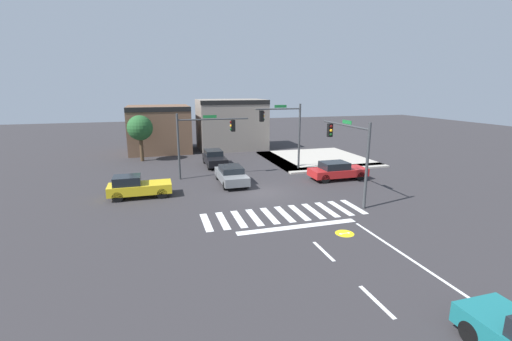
{
  "coord_description": "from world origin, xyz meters",
  "views": [
    {
      "loc": [
        -7.07,
        -22.59,
        7.28
      ],
      "look_at": [
        -0.01,
        1.51,
        1.28
      ],
      "focal_mm": 24.26,
      "sensor_mm": 36.0,
      "label": 1
    }
  ],
  "objects_px": {
    "traffic_signal_northeast": "(284,126)",
    "car_red": "(337,170)",
    "car_gray": "(231,175)",
    "car_black": "(214,158)",
    "traffic_signal_northwest": "(205,133)",
    "traffic_signal_southeast": "(348,144)",
    "car_yellow": "(137,187)",
    "roadside_tree": "(140,128)"
  },
  "relations": [
    {
      "from": "car_yellow",
      "to": "roadside_tree",
      "type": "relative_size",
      "value": 0.89
    },
    {
      "from": "car_gray",
      "to": "traffic_signal_southeast",
      "type": "bearing_deg",
      "value": 49.57
    },
    {
      "from": "car_red",
      "to": "car_gray",
      "type": "xyz_separation_m",
      "value": [
        -8.54,
        1.18,
        -0.04
      ]
    },
    {
      "from": "car_red",
      "to": "car_gray",
      "type": "height_order",
      "value": "car_red"
    },
    {
      "from": "traffic_signal_northwest",
      "to": "traffic_signal_southeast",
      "type": "bearing_deg",
      "value": -44.59
    },
    {
      "from": "traffic_signal_northwest",
      "to": "car_black",
      "type": "xyz_separation_m",
      "value": [
        1.45,
        4.28,
        -2.95
      ]
    },
    {
      "from": "roadside_tree",
      "to": "traffic_signal_southeast",
      "type": "bearing_deg",
      "value": -50.84
    },
    {
      "from": "traffic_signal_northeast",
      "to": "car_black",
      "type": "relative_size",
      "value": 1.39
    },
    {
      "from": "car_gray",
      "to": "traffic_signal_northwest",
      "type": "bearing_deg",
      "value": -146.93
    },
    {
      "from": "traffic_signal_northeast",
      "to": "car_red",
      "type": "bearing_deg",
      "value": 127.77
    },
    {
      "from": "traffic_signal_northwest",
      "to": "car_red",
      "type": "height_order",
      "value": "traffic_signal_northwest"
    },
    {
      "from": "car_red",
      "to": "car_black",
      "type": "distance_m",
      "value": 11.8
    },
    {
      "from": "car_yellow",
      "to": "car_gray",
      "type": "bearing_deg",
      "value": 13.15
    },
    {
      "from": "car_red",
      "to": "car_black",
      "type": "relative_size",
      "value": 1.08
    },
    {
      "from": "traffic_signal_northwest",
      "to": "car_red",
      "type": "relative_size",
      "value": 1.27
    },
    {
      "from": "traffic_signal_southeast",
      "to": "car_red",
      "type": "bearing_deg",
      "value": -22.43
    },
    {
      "from": "traffic_signal_southeast",
      "to": "car_red",
      "type": "height_order",
      "value": "traffic_signal_southeast"
    },
    {
      "from": "car_red",
      "to": "roadside_tree",
      "type": "relative_size",
      "value": 1.0
    },
    {
      "from": "car_yellow",
      "to": "car_red",
      "type": "xyz_separation_m",
      "value": [
        15.45,
        0.43,
        -0.01
      ]
    },
    {
      "from": "traffic_signal_northwest",
      "to": "traffic_signal_southeast",
      "type": "xyz_separation_m",
      "value": [
        8.3,
        -8.19,
        0.03
      ]
    },
    {
      "from": "traffic_signal_northwest",
      "to": "roadside_tree",
      "type": "distance_m",
      "value": 10.03
    },
    {
      "from": "traffic_signal_northwest",
      "to": "car_gray",
      "type": "relative_size",
      "value": 1.3
    },
    {
      "from": "car_red",
      "to": "car_gray",
      "type": "relative_size",
      "value": 1.03
    },
    {
      "from": "car_black",
      "to": "roadside_tree",
      "type": "distance_m",
      "value": 8.39
    },
    {
      "from": "traffic_signal_northeast",
      "to": "car_red",
      "type": "distance_m",
      "value": 6.13
    },
    {
      "from": "car_gray",
      "to": "car_black",
      "type": "bearing_deg",
      "value": -178.52
    },
    {
      "from": "car_yellow",
      "to": "car_red",
      "type": "distance_m",
      "value": 15.46
    },
    {
      "from": "car_red",
      "to": "car_black",
      "type": "xyz_separation_m",
      "value": [
        -8.72,
        7.95,
        -0.01
      ]
    },
    {
      "from": "traffic_signal_northeast",
      "to": "traffic_signal_southeast",
      "type": "xyz_separation_m",
      "value": [
        1.29,
        -8.59,
        -0.35
      ]
    },
    {
      "from": "traffic_signal_southeast",
      "to": "roadside_tree",
      "type": "distance_m",
      "value": 21.54
    },
    {
      "from": "traffic_signal_northeast",
      "to": "car_gray",
      "type": "xyz_separation_m",
      "value": [
        -5.39,
        -2.89,
        -3.37
      ]
    },
    {
      "from": "car_red",
      "to": "car_black",
      "type": "height_order",
      "value": "car_red"
    },
    {
      "from": "car_red",
      "to": "car_black",
      "type": "bearing_deg",
      "value": 137.65
    },
    {
      "from": "car_yellow",
      "to": "car_black",
      "type": "height_order",
      "value": "car_yellow"
    },
    {
      "from": "traffic_signal_southeast",
      "to": "car_gray",
      "type": "relative_size",
      "value": 1.28
    },
    {
      "from": "traffic_signal_northeast",
      "to": "roadside_tree",
      "type": "relative_size",
      "value": 1.28
    },
    {
      "from": "traffic_signal_northeast",
      "to": "car_red",
      "type": "height_order",
      "value": "traffic_signal_northeast"
    },
    {
      "from": "traffic_signal_southeast",
      "to": "car_gray",
      "type": "bearing_deg",
      "value": 49.57
    },
    {
      "from": "car_yellow",
      "to": "car_red",
      "type": "relative_size",
      "value": 0.89
    },
    {
      "from": "traffic_signal_northwest",
      "to": "roadside_tree",
      "type": "height_order",
      "value": "traffic_signal_northwest"
    },
    {
      "from": "traffic_signal_southeast",
      "to": "roadside_tree",
      "type": "bearing_deg",
      "value": 39.16
    },
    {
      "from": "traffic_signal_northeast",
      "to": "car_black",
      "type": "distance_m",
      "value": 7.56
    }
  ]
}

